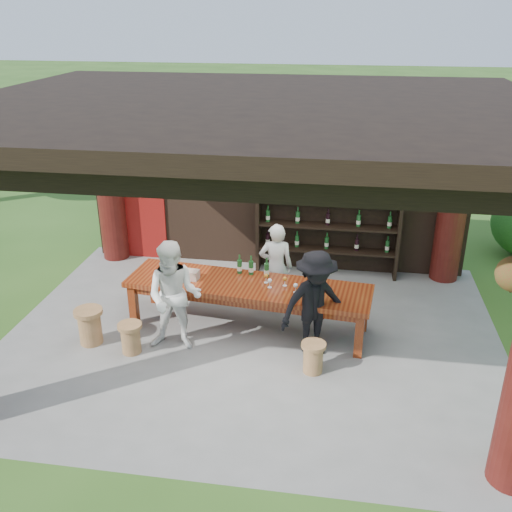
# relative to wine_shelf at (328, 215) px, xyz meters

# --- Properties ---
(ground) EXTENTS (90.00, 90.00, 0.00)m
(ground) POSITION_rel_wine_shelf_xyz_m (-1.00, -2.45, -1.14)
(ground) COLOR #2D5119
(ground) RESTS_ON ground
(pavilion) EXTENTS (7.50, 6.00, 3.60)m
(pavilion) POSITION_rel_wine_shelf_xyz_m (-1.01, -2.02, 0.99)
(pavilion) COLOR slate
(pavilion) RESTS_ON ground
(wine_shelf) EXTENTS (2.59, 0.39, 2.28)m
(wine_shelf) POSITION_rel_wine_shelf_xyz_m (0.00, 0.00, 0.00)
(wine_shelf) COLOR black
(wine_shelf) RESTS_ON ground
(tasting_table) EXTENTS (3.79, 1.36, 0.75)m
(tasting_table) POSITION_rel_wine_shelf_xyz_m (-1.10, -2.19, -0.51)
(tasting_table) COLOR #5B1C0D
(tasting_table) RESTS_ON ground
(stool_near_left) EXTENTS (0.35, 0.35, 0.46)m
(stool_near_left) POSITION_rel_wine_shelf_xyz_m (-2.64, -3.14, -0.90)
(stool_near_left) COLOR brown
(stool_near_left) RESTS_ON ground
(stool_near_right) EXTENTS (0.34, 0.34, 0.44)m
(stool_near_right) POSITION_rel_wine_shelf_xyz_m (-0.03, -3.23, -0.91)
(stool_near_right) COLOR brown
(stool_near_right) RESTS_ON ground
(stool_far_left) EXTENTS (0.42, 0.42, 0.55)m
(stool_far_left) POSITION_rel_wine_shelf_xyz_m (-3.32, -3.00, -0.85)
(stool_far_left) COLOR brown
(stool_far_left) RESTS_ON ground
(host) EXTENTS (0.58, 0.42, 1.49)m
(host) POSITION_rel_wine_shelf_xyz_m (-0.75, -1.54, -0.40)
(host) COLOR silver
(host) RESTS_ON ground
(guest_woman) EXTENTS (0.83, 0.66, 1.65)m
(guest_woman) POSITION_rel_wine_shelf_xyz_m (-2.03, -2.91, -0.32)
(guest_woman) COLOR white
(guest_woman) RESTS_ON ground
(guest_man) EXTENTS (1.18, 1.01, 1.59)m
(guest_man) POSITION_rel_wine_shelf_xyz_m (-0.06, -2.78, -0.35)
(guest_man) COLOR black
(guest_man) RESTS_ON ground
(table_bottles) EXTENTS (0.51, 0.14, 0.31)m
(table_bottles) POSITION_rel_wine_shelf_xyz_m (-1.08, -1.87, -0.24)
(table_bottles) COLOR #194C1E
(table_bottles) RESTS_ON tasting_table
(table_glasses) EXTENTS (0.81, 0.32, 0.15)m
(table_glasses) POSITION_rel_wine_shelf_xyz_m (-0.52, -2.23, -0.32)
(table_glasses) COLOR silver
(table_glasses) RESTS_ON tasting_table
(napkin_basket) EXTENTS (0.28, 0.21, 0.14)m
(napkin_basket) POSITION_rel_wine_shelf_xyz_m (-2.00, -2.16, -0.32)
(napkin_basket) COLOR #BF6672
(napkin_basket) RESTS_ON tasting_table
(shrubs) EXTENTS (15.32, 7.56, 1.36)m
(shrubs) POSITION_rel_wine_shelf_xyz_m (0.99, -2.10, -0.58)
(shrubs) COLOR #194C14
(shrubs) RESTS_ON ground
(trees) EXTENTS (21.51, 10.39, 4.80)m
(trees) POSITION_rel_wine_shelf_xyz_m (2.31, -0.75, 2.22)
(trees) COLOR #3F2819
(trees) RESTS_ON ground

